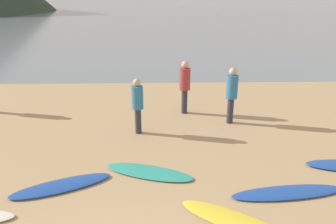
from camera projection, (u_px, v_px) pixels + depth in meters
ground_plane at (148, 96)px, 12.79m from camera, size 120.00×120.00×0.20m
ocean_water at (156, 8)px, 60.74m from camera, size 140.00×100.00×0.01m
surfboard_1 at (61, 186)px, 6.79m from camera, size 2.09×1.29×0.08m
surfboard_2 at (149, 172)px, 7.30m from camera, size 2.10×1.20×0.06m
surfboard_3 at (235, 221)px, 5.78m from camera, size 2.04×1.60×0.07m
surfboard_4 at (287, 193)px, 6.57m from camera, size 2.37×0.74×0.07m
person_0 at (137, 102)px, 8.99m from camera, size 0.32×0.32×1.59m
person_1 at (185, 83)px, 10.43m from camera, size 0.35×0.35×1.72m
person_2 at (232, 91)px, 9.66m from camera, size 0.35×0.35×1.71m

